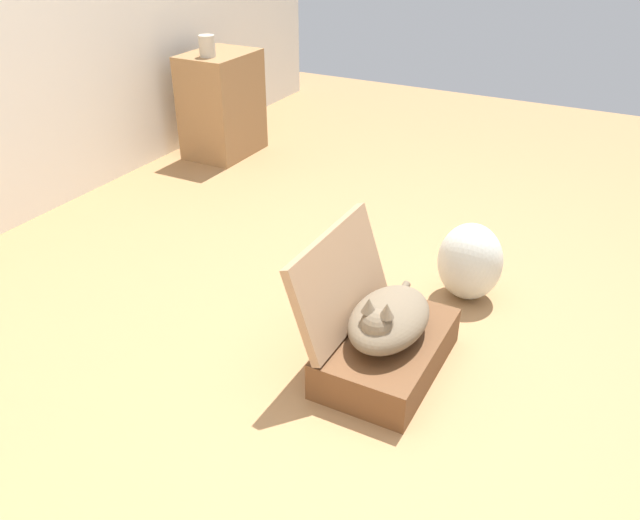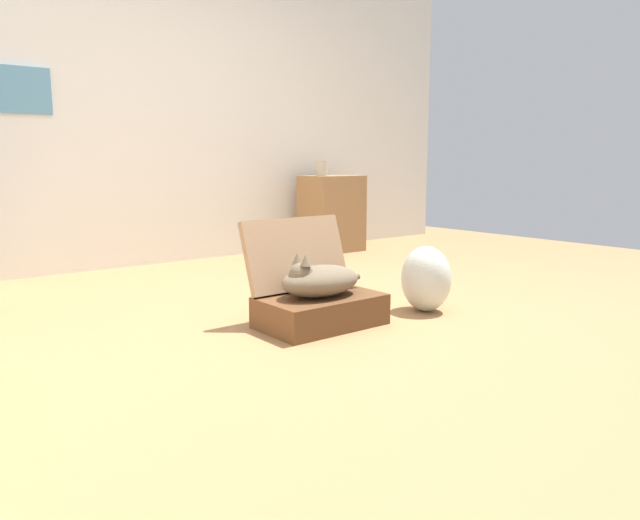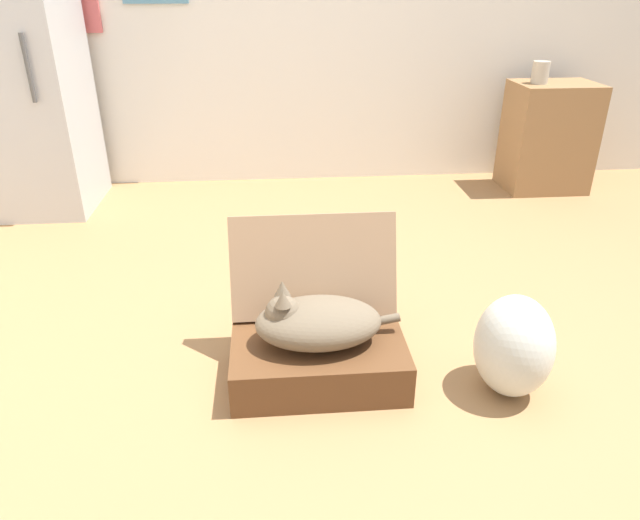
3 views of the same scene
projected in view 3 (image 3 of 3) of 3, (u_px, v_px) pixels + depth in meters
The scene contains 8 objects.
ground_plane at pixel (368, 355), 2.23m from camera, with size 7.68×7.68×0.00m, color #9E7247.
suitcase_base at pixel (318, 360), 2.07m from camera, with size 0.62×0.39×0.16m, color brown.
suitcase_lid at pixel (314, 267), 2.14m from camera, with size 0.62×0.39×0.04m, color #9B7756.
cat at pixel (315, 321), 2.00m from camera, with size 0.52×0.28×0.23m.
plastic_bag_white at pixel (514, 346), 1.97m from camera, with size 0.26×0.29×0.37m, color silver.
refrigerator at pixel (17, 75), 3.35m from camera, with size 0.68×0.69×1.61m.
side_table at pixel (548, 137), 3.85m from camera, with size 0.52×0.39×0.70m, color olive.
vase_tall at pixel (540, 72), 3.64m from camera, with size 0.11×0.11×0.14m, color #B7AD99.
Camera 3 is at (-0.35, -1.82, 1.32)m, focal length 32.44 mm.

